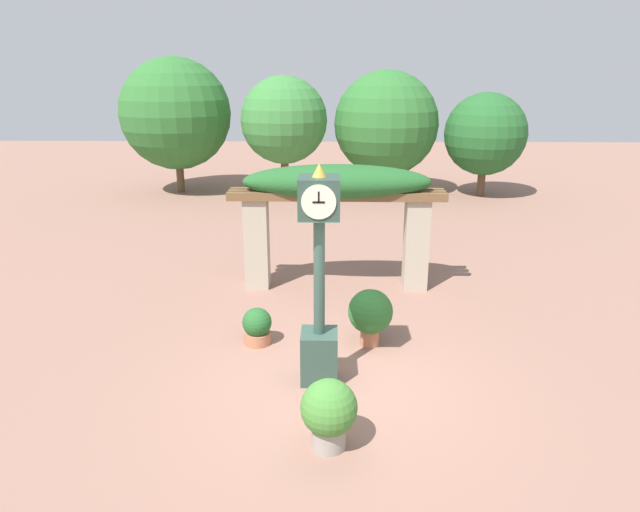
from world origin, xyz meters
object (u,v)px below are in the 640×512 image
potted_plant_near_left (329,411)px  potted_plant_far_left (257,326)px  potted_plant_near_right (370,313)px  pedestal_clock (319,285)px

potted_plant_near_left → potted_plant_far_left: bearing=113.9°
potted_plant_near_left → potted_plant_near_right: 2.83m
pedestal_clock → potted_plant_near_right: (0.82, 1.14, -0.94)m
potted_plant_near_right → potted_plant_far_left: bearing=179.6°
pedestal_clock → potted_plant_near_left: bearing=-84.6°
potted_plant_near_right → potted_plant_far_left: potted_plant_near_right is taller
pedestal_clock → potted_plant_near_left: pedestal_clock is taller
pedestal_clock → potted_plant_far_left: pedestal_clock is taller
pedestal_clock → potted_plant_near_right: bearing=54.4°
potted_plant_near_left → potted_plant_near_right: size_ratio=0.92×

